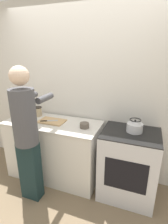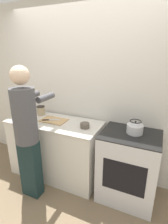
% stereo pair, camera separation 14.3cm
% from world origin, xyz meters
% --- Properties ---
extents(ground_plane, '(12.00, 12.00, 0.00)m').
position_xyz_m(ground_plane, '(0.00, 0.00, 0.00)').
color(ground_plane, '#7A664C').
extents(wall_back, '(8.00, 0.05, 2.60)m').
position_xyz_m(wall_back, '(0.00, 0.67, 1.30)').
color(wall_back, silver).
rests_on(wall_back, ground_plane).
extents(counter, '(1.41, 0.63, 0.91)m').
position_xyz_m(counter, '(-0.39, 0.30, 0.46)').
color(counter, silver).
rests_on(counter, ground_plane).
extents(oven, '(0.71, 0.58, 0.94)m').
position_xyz_m(oven, '(0.73, 0.29, 0.47)').
color(oven, silver).
rests_on(oven, ground_plane).
extents(person, '(0.32, 0.57, 1.75)m').
position_xyz_m(person, '(-0.46, -0.19, 0.97)').
color(person, '#182D2F').
rests_on(person, ground_plane).
extents(cutting_board, '(0.38, 0.25, 0.02)m').
position_xyz_m(cutting_board, '(-0.41, 0.31, 0.92)').
color(cutting_board, tan).
rests_on(cutting_board, counter).
extents(knife, '(0.24, 0.15, 0.01)m').
position_xyz_m(knife, '(-0.44, 0.29, 0.93)').
color(knife, silver).
rests_on(knife, cutting_board).
extents(kettle, '(0.20, 0.20, 0.16)m').
position_xyz_m(kettle, '(0.76, 0.33, 1.01)').
color(kettle, silver).
rests_on(kettle, oven).
extents(bowl_prep, '(0.13, 0.13, 0.07)m').
position_xyz_m(bowl_prep, '(0.12, 0.28, 0.95)').
color(bowl_prep, brown).
rests_on(bowl_prep, counter).
extents(bowl_mixing, '(0.15, 0.15, 0.08)m').
position_xyz_m(bowl_mixing, '(-0.94, 0.29, 0.95)').
color(bowl_mixing, silver).
rests_on(bowl_mixing, counter).
extents(canister_jar, '(0.13, 0.13, 0.15)m').
position_xyz_m(canister_jar, '(-0.74, 0.46, 0.98)').
color(canister_jar, tan).
rests_on(canister_jar, counter).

